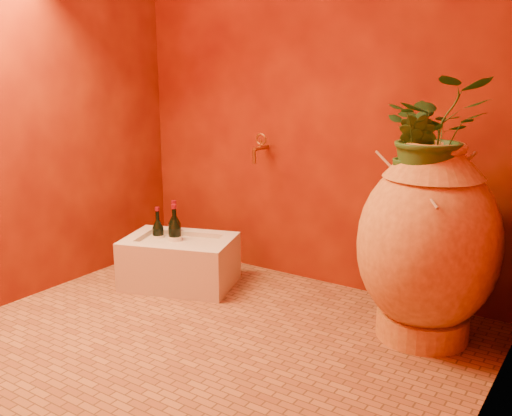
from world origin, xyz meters
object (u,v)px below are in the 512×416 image
Objects in this scene: wine_bottle_b at (158,237)px; wall_tap at (260,147)px; stone_basin at (180,262)px; amphora at (428,243)px; wine_bottle_c at (175,234)px; wine_bottle_a at (175,238)px.

wine_bottle_b is 0.86m from wall_tap.
wall_tap is (0.48, 0.44, 0.56)m from wine_bottle_b.
stone_basin is 0.23m from wine_bottle_b.
amphora is 1.68m from wine_bottle_b.
amphora is at bearing 1.48° from wine_bottle_c.
wine_bottle_b is (-1.66, -0.13, -0.21)m from amphora.
amphora is 1.29× the size of stone_basin.
wine_bottle_a is 0.14m from wine_bottle_b.
wine_bottle_c is at bearing 52.81° from wine_bottle_b.
wall_tap reaches higher than stone_basin.
amphora is at bearing 4.33° from wine_bottle_b.
stone_basin is 2.27× the size of wine_bottle_a.
wall_tap is (0.34, 0.43, 0.55)m from wine_bottle_a.
stone_basin is 0.87m from wall_tap.
amphora is at bearing 4.52° from wine_bottle_a.
wine_bottle_c is 0.77m from wall_tap.
stone_basin is 4.20× the size of wall_tap.
amphora reaches higher than wine_bottle_a.
wine_bottle_a is at bearing -47.91° from wine_bottle_c.
wine_bottle_b is at bearing -177.84° from wine_bottle_a.
stone_basin is at bearing -123.06° from wall_tap.
wine_bottle_b is 1.66× the size of wall_tap.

